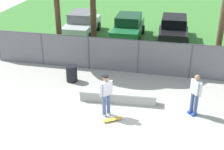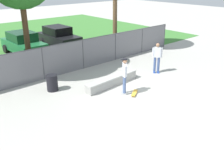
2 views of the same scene
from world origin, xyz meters
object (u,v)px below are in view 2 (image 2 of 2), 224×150
(skateboard, at_px, (134,93))
(bystander, at_px, (157,57))
(skateboarder, at_px, (125,74))
(car_green, at_px, (23,43))
(car_black, at_px, (58,37))
(concrete_ledge, at_px, (112,81))
(trash_bin, at_px, (52,83))

(skateboard, distance_m, bystander, 3.54)
(skateboarder, distance_m, car_green, 9.96)
(skateboard, relative_size, car_black, 0.18)
(car_black, xyz_separation_m, bystander, (1.24, -9.29, 0.17))
(skateboarder, distance_m, skateboard, 1.08)
(concrete_ledge, relative_size, skateboarder, 1.87)
(concrete_ledge, xyz_separation_m, skateboard, (0.09, -1.55, -0.17))
(skateboard, xyz_separation_m, bystander, (3.18, 1.24, 0.94))
(skateboarder, relative_size, car_green, 0.43)
(trash_bin, bearing_deg, car_green, 77.11)
(bystander, bearing_deg, car_green, 115.56)
(skateboard, xyz_separation_m, car_green, (-1.15, 10.29, 0.77))
(skateboarder, height_order, skateboard, skateboarder)
(concrete_ledge, distance_m, skateboard, 1.57)
(concrete_ledge, xyz_separation_m, skateboarder, (-0.25, -1.19, 0.78))
(skateboard, height_order, trash_bin, trash_bin)
(skateboarder, bearing_deg, car_green, 94.60)
(car_green, xyz_separation_m, trash_bin, (-1.65, -7.21, -0.42))
(car_green, height_order, bystander, bystander)
(car_black, bearing_deg, skateboarder, -102.71)
(car_black, bearing_deg, concrete_ledge, -102.79)
(skateboarder, bearing_deg, skateboard, -46.75)
(bystander, bearing_deg, skateboarder, -166.12)
(concrete_ledge, relative_size, trash_bin, 4.11)
(concrete_ledge, distance_m, trash_bin, 3.11)
(car_green, height_order, car_black, same)
(concrete_ledge, bearing_deg, bystander, -5.46)
(concrete_ledge, relative_size, skateboard, 4.40)
(car_green, bearing_deg, skateboarder, -85.40)
(bystander, bearing_deg, car_black, 97.59)
(trash_bin, bearing_deg, car_black, 57.52)
(concrete_ledge, distance_m, car_green, 8.82)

